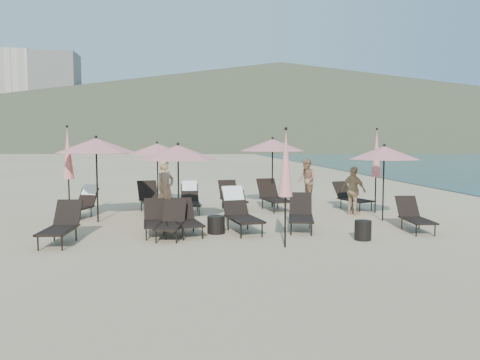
{
  "coord_description": "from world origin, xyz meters",
  "views": [
    {
      "loc": [
        -2.1,
        -11.13,
        2.32
      ],
      "look_at": [
        -0.46,
        3.5,
        1.1
      ],
      "focal_mm": 35.0,
      "sensor_mm": 36.0,
      "label": 1
    }
  ],
  "objects": [
    {
      "name": "umbrella_open_0",
      "position": [
        -4.69,
        2.58,
        2.2
      ],
      "size": [
        2.31,
        2.31,
        2.49
      ],
      "color": "black",
      "rests_on": "ground"
    },
    {
      "name": "lounger_12",
      "position": [
        -2.51,
        0.18,
        0.4
      ],
      "size": [
        0.77,
        1.55,
        0.85
      ],
      "rotation": [
        0.0,
        0.0,
        -0.14
      ],
      "color": "black",
      "rests_on": "ground"
    },
    {
      "name": "volcanic_headland",
      "position": [
        71.37,
        302.62,
        26.49
      ],
      "size": [
        690.0,
        690.0,
        55.0
      ],
      "color": "brown",
      "rests_on": "ground"
    },
    {
      "name": "umbrella_open_4",
      "position": [
        0.85,
        5.0,
        2.19
      ],
      "size": [
        2.3,
        2.3,
        2.47
      ],
      "color": "black",
      "rests_on": "ground"
    },
    {
      "name": "side_table_0",
      "position": [
        -1.4,
        0.52,
        0.22
      ],
      "size": [
        0.45,
        0.45,
        0.44
      ],
      "primitive_type": "cylinder",
      "color": "black",
      "rests_on": "ground"
    },
    {
      "name": "umbrella_open_3",
      "position": [
        -3.17,
        5.63,
        2.05
      ],
      "size": [
        2.15,
        2.15,
        2.32
      ],
      "color": "black",
      "rests_on": "ground"
    },
    {
      "name": "beachgoer_c",
      "position": [
        3.1,
        3.04,
        0.77
      ],
      "size": [
        0.79,
        0.97,
        1.54
      ],
      "primitive_type": "imported",
      "rotation": [
        0.0,
        0.0,
        2.12
      ],
      "color": "tan",
      "rests_on": "ground"
    },
    {
      "name": "lounger_11",
      "position": [
        3.48,
        4.3,
        0.42
      ],
      "size": [
        1.09,
        1.68,
        0.9
      ],
      "rotation": [
        0.0,
        0.0,
        0.34
      ],
      "color": "black",
      "rests_on": "ground"
    },
    {
      "name": "lounger_0",
      "position": [
        -4.98,
        -0.22,
        0.43
      ],
      "size": [
        0.71,
        1.64,
        0.92
      ],
      "rotation": [
        0.0,
        0.0,
        -0.06
      ],
      "color": "black",
      "rests_on": "ground"
    },
    {
      "name": "lounger_10",
      "position": [
        0.75,
        4.32,
        0.48
      ],
      "size": [
        0.98,
        1.87,
        1.02
      ],
      "rotation": [
        0.0,
        0.0,
        0.18
      ],
      "color": "black",
      "rests_on": "ground"
    },
    {
      "name": "lounger_9",
      "position": [
        -0.62,
        4.52,
        0.45
      ],
      "size": [
        0.9,
        1.76,
        0.97
      ],
      "rotation": [
        0.0,
        0.0,
        0.16
      ],
      "color": "black",
      "rests_on": "ground"
    },
    {
      "name": "ground",
      "position": [
        0.0,
        0.0,
        0.0
      ],
      "size": [
        800.0,
        800.0,
        0.0
      ],
      "primitive_type": "plane",
      "color": "#D6BA8C",
      "rests_on": "ground"
    },
    {
      "name": "beachgoer_b",
      "position": [
        2.49,
        6.59,
        0.83
      ],
      "size": [
        0.76,
        0.9,
        1.65
      ],
      "primitive_type": "imported",
      "rotation": [
        0.0,
        0.0,
        -1.39
      ],
      "color": "#9E6F51",
      "rests_on": "ground"
    },
    {
      "name": "umbrella_closed_1",
      "position": [
        3.93,
        3.32,
        1.91
      ],
      "size": [
        0.32,
        0.32,
        2.75
      ],
      "color": "black",
      "rests_on": "ground"
    },
    {
      "name": "lounger_2",
      "position": [
        -2.15,
        0.49,
        0.4
      ],
      "size": [
        0.87,
        1.57,
        0.85
      ],
      "rotation": [
        0.0,
        0.0,
        0.22
      ],
      "color": "black",
      "rests_on": "ground"
    },
    {
      "name": "beachgoer_a",
      "position": [
        -2.78,
        3.06,
        0.89
      ],
      "size": [
        0.76,
        0.76,
        1.78
      ],
      "primitive_type": "imported",
      "rotation": [
        0.0,
        0.0,
        0.8
      ],
      "color": "tan",
      "rests_on": "ground"
    },
    {
      "name": "lounger_5",
      "position": [
        3.72,
        0.26,
        0.4
      ],
      "size": [
        0.67,
        1.51,
        0.85
      ],
      "rotation": [
        0.0,
        0.0,
        -0.07
      ],
      "color": "black",
      "rests_on": "ground"
    },
    {
      "name": "lounger_3",
      "position": [
        -0.77,
        0.77,
        0.53
      ],
      "size": [
        1.0,
        1.88,
        1.11
      ],
      "rotation": [
        0.0,
        0.0,
        0.2
      ],
      "color": "black",
      "rests_on": "ground"
    },
    {
      "name": "lounger_1",
      "position": [
        -2.92,
        0.55,
        0.39
      ],
      "size": [
        0.68,
        1.51,
        0.84
      ],
      "rotation": [
        0.0,
        0.0,
        0.09
      ],
      "color": "black",
      "rests_on": "ground"
    },
    {
      "name": "side_table_1",
      "position": [
        1.98,
        -0.66,
        0.23
      ],
      "size": [
        0.39,
        0.39,
        0.46
      ],
      "primitive_type": "cylinder",
      "color": "black",
      "rests_on": "ground"
    },
    {
      "name": "lounger_8",
      "position": [
        -2.03,
        4.12,
        0.47
      ],
      "size": [
        0.64,
        1.61,
        0.99
      ],
      "rotation": [
        0.0,
        0.0,
        0.03
      ],
      "color": "black",
      "rests_on": "ground"
    },
    {
      "name": "lounger_6",
      "position": [
        -5.33,
        3.42,
        0.46
      ],
      "size": [
        1.0,
        1.65,
        0.97
      ],
      "rotation": [
        0.0,
        0.0,
        -0.3
      ],
      "color": "black",
      "rests_on": "ground"
    },
    {
      "name": "hotel_skyline",
      "position": [
        -93.62,
        271.21,
        24.18
      ],
      "size": [
        109.0,
        82.0,
        55.0
      ],
      "color": "beige",
      "rests_on": "ground"
    },
    {
      "name": "lounger_7",
      "position": [
        -3.31,
        4.3,
        0.46
      ],
      "size": [
        1.08,
        1.83,
        0.99
      ],
      "rotation": [
        0.0,
        0.0,
        0.27
      ],
      "color": "black",
      "rests_on": "ground"
    },
    {
      "name": "umbrella_closed_0",
      "position": [
        0.0,
        -1.21,
        1.83
      ],
      "size": [
        0.31,
        0.31,
        2.63
      ],
      "color": "black",
      "rests_on": "ground"
    },
    {
      "name": "umbrella_closed_2",
      "position": [
        -5.65,
        3.3,
        1.95
      ],
      "size": [
        0.33,
        0.33,
        2.8
      ],
      "color": "black",
      "rests_on": "ground"
    },
    {
      "name": "umbrella_open_1",
      "position": [
        -2.36,
        1.43,
        2.02
      ],
      "size": [
        2.13,
        2.13,
        2.29
      ],
      "color": "black",
      "rests_on": "ground"
    },
    {
      "name": "lounger_4",
      "position": [
        0.83,
        0.73,
        0.43
      ],
      "size": [
        0.95,
        1.7,
        0.92
      ],
      "rotation": [
        0.0,
        0.0,
        -0.22
      ],
      "color": "black",
      "rests_on": "ground"
    },
    {
      "name": "umbrella_open_2",
      "position": [
        3.56,
        1.87,
        1.99
      ],
      "size": [
        2.09,
        2.09,
        2.25
      ],
      "color": "black",
      "rests_on": "ground"
    }
  ]
}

